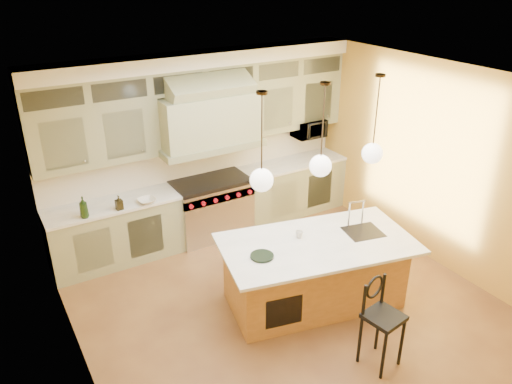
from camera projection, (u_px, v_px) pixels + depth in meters
floor at (285, 304)px, 6.53m from camera, size 5.00×5.00×0.00m
ceiling at (292, 83)px, 5.29m from camera, size 5.00×5.00×0.00m
wall_back at (199, 144)px, 7.86m from camera, size 5.00×0.00×5.00m
wall_front at (465, 326)px, 3.97m from camera, size 5.00×0.00×5.00m
wall_left at (71, 265)px, 4.75m from camera, size 0.00×5.00×5.00m
wall_right at (434, 164)px, 7.07m from camera, size 0.00×5.00×5.00m
back_cabinetry at (207, 150)px, 7.66m from camera, size 5.00×0.77×2.90m
range at (212, 207)px, 7.99m from camera, size 1.20×0.74×0.96m
kitchen_island at (315, 270)px, 6.39m from camera, size 2.61×1.75×1.35m
counter_stool at (381, 318)px, 5.34m from camera, size 0.43×0.43×1.07m
microwave at (309, 128)px, 8.56m from camera, size 0.54×0.37×0.30m
oil_bottle_a at (84, 207)px, 6.64m from camera, size 0.13×0.13×0.30m
oil_bottle_b at (119, 203)px, 6.88m from camera, size 0.10×0.10×0.21m
fruit_bowl at (147, 201)px, 7.10m from camera, size 0.28×0.28×0.06m
cup at (299, 234)px, 6.25m from camera, size 0.10×0.10×0.09m
pendant_left at (262, 178)px, 5.39m from camera, size 0.26×0.26×1.11m
pendant_center at (321, 163)px, 5.76m from camera, size 0.26×0.26×1.11m
pendant_right at (372, 151)px, 6.13m from camera, size 0.26×0.26×1.11m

